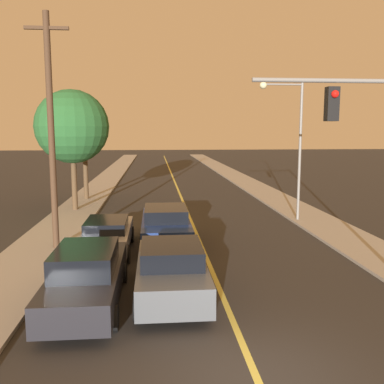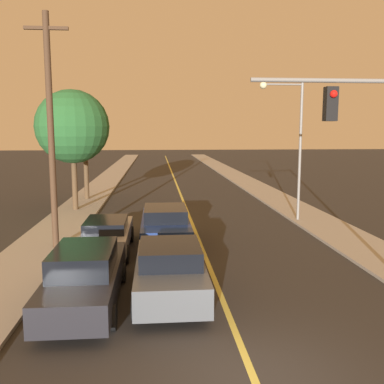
{
  "view_description": "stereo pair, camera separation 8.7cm",
  "coord_description": "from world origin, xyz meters",
  "px_view_note": "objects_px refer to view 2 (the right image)",
  "views": [
    {
      "loc": [
        -1.87,
        -7.18,
        4.61
      ],
      "look_at": [
        0.0,
        13.89,
        1.6
      ],
      "focal_mm": 40.0,
      "sensor_mm": 36.0,
      "label": 1
    },
    {
      "loc": [
        -1.79,
        -7.18,
        4.61
      ],
      "look_at": [
        0.0,
        13.89,
        1.6
      ],
      "focal_mm": 40.0,
      "sensor_mm": 36.0,
      "label": 2
    }
  ],
  "objects_px": {
    "car_near_lane_second": "(165,225)",
    "utility_pole_left": "(51,129)",
    "tree_left_near": "(72,127)",
    "streetlamp_right": "(290,131)",
    "car_outer_lane_front": "(86,276)",
    "car_near_lane_front": "(170,270)",
    "traffic_signal_mast": "(383,145)",
    "tree_left_far": "(85,139)",
    "car_outer_lane_second": "(107,234)"
  },
  "relations": [
    {
      "from": "car_near_lane_second",
      "to": "utility_pole_left",
      "type": "height_order",
      "value": "utility_pole_left"
    },
    {
      "from": "tree_left_near",
      "to": "car_near_lane_second",
      "type": "bearing_deg",
      "value": -57.3
    },
    {
      "from": "streetlamp_right",
      "to": "utility_pole_left",
      "type": "xyz_separation_m",
      "value": [
        -10.64,
        -4.42,
        0.08
      ]
    },
    {
      "from": "car_outer_lane_front",
      "to": "streetlamp_right",
      "type": "distance_m",
      "value": 13.69
    },
    {
      "from": "car_near_lane_front",
      "to": "utility_pole_left",
      "type": "relative_size",
      "value": 0.53
    },
    {
      "from": "car_near_lane_second",
      "to": "streetlamp_right",
      "type": "height_order",
      "value": "streetlamp_right"
    },
    {
      "from": "car_near_lane_front",
      "to": "car_outer_lane_front",
      "type": "relative_size",
      "value": 0.89
    },
    {
      "from": "car_near_lane_front",
      "to": "utility_pole_left",
      "type": "height_order",
      "value": "utility_pole_left"
    },
    {
      "from": "car_near_lane_front",
      "to": "streetlamp_right",
      "type": "relative_size",
      "value": 0.67
    },
    {
      "from": "car_near_lane_front",
      "to": "tree_left_near",
      "type": "height_order",
      "value": "tree_left_near"
    },
    {
      "from": "car_outer_lane_front",
      "to": "traffic_signal_mast",
      "type": "bearing_deg",
      "value": 0.67
    },
    {
      "from": "utility_pole_left",
      "to": "tree_left_far",
      "type": "distance_m",
      "value": 12.31
    },
    {
      "from": "streetlamp_right",
      "to": "car_outer_lane_front",
      "type": "bearing_deg",
      "value": -130.92
    },
    {
      "from": "car_outer_lane_front",
      "to": "tree_left_near",
      "type": "distance_m",
      "value": 14.64
    },
    {
      "from": "car_near_lane_second",
      "to": "car_outer_lane_front",
      "type": "relative_size",
      "value": 0.98
    },
    {
      "from": "car_near_lane_second",
      "to": "tree_left_near",
      "type": "height_order",
      "value": "tree_left_near"
    },
    {
      "from": "car_near_lane_front",
      "to": "car_near_lane_second",
      "type": "height_order",
      "value": "car_near_lane_second"
    },
    {
      "from": "car_near_lane_front",
      "to": "utility_pole_left",
      "type": "bearing_deg",
      "value": 129.74
    },
    {
      "from": "car_outer_lane_front",
      "to": "streetlamp_right",
      "type": "xyz_separation_m",
      "value": [
        8.61,
        9.93,
        3.81
      ]
    },
    {
      "from": "car_outer_lane_second",
      "to": "tree_left_near",
      "type": "height_order",
      "value": "tree_left_near"
    },
    {
      "from": "tree_left_far",
      "to": "car_near_lane_second",
      "type": "bearing_deg",
      "value": -67.1
    },
    {
      "from": "car_near_lane_second",
      "to": "car_outer_lane_second",
      "type": "bearing_deg",
      "value": -157.21
    },
    {
      "from": "car_near_lane_second",
      "to": "tree_left_far",
      "type": "relative_size",
      "value": 0.95
    },
    {
      "from": "utility_pole_left",
      "to": "car_near_lane_front",
      "type": "bearing_deg",
      "value": -50.26
    },
    {
      "from": "car_near_lane_second",
      "to": "car_outer_lane_front",
      "type": "distance_m",
      "value": 6.37
    },
    {
      "from": "tree_left_near",
      "to": "tree_left_far",
      "type": "relative_size",
      "value": 1.28
    },
    {
      "from": "tree_left_far",
      "to": "car_outer_lane_second",
      "type": "bearing_deg",
      "value": -77.87
    },
    {
      "from": "streetlamp_right",
      "to": "tree_left_near",
      "type": "distance_m",
      "value": 12.03
    },
    {
      "from": "car_near_lane_front",
      "to": "car_outer_lane_second",
      "type": "relative_size",
      "value": 0.96
    },
    {
      "from": "car_near_lane_front",
      "to": "tree_left_near",
      "type": "xyz_separation_m",
      "value": [
        -5.03,
        13.43,
        4.07
      ]
    },
    {
      "from": "traffic_signal_mast",
      "to": "tree_left_near",
      "type": "distance_m",
      "value": 17.48
    },
    {
      "from": "car_outer_lane_second",
      "to": "tree_left_far",
      "type": "xyz_separation_m",
      "value": [
        -2.75,
        12.78,
        3.42
      ]
    },
    {
      "from": "utility_pole_left",
      "to": "tree_left_near",
      "type": "distance_m",
      "value": 8.32
    },
    {
      "from": "car_near_lane_second",
      "to": "tree_left_far",
      "type": "height_order",
      "value": "tree_left_far"
    },
    {
      "from": "utility_pole_left",
      "to": "car_near_lane_second",
      "type": "bearing_deg",
      "value": 5.91
    },
    {
      "from": "streetlamp_right",
      "to": "utility_pole_left",
      "type": "distance_m",
      "value": 11.52
    },
    {
      "from": "traffic_signal_mast",
      "to": "tree_left_near",
      "type": "xyz_separation_m",
      "value": [
        -10.85,
        13.7,
        0.61
      ]
    },
    {
      "from": "car_near_lane_front",
      "to": "car_outer_lane_front",
      "type": "height_order",
      "value": "car_outer_lane_front"
    },
    {
      "from": "car_near_lane_second",
      "to": "tree_left_far",
      "type": "distance_m",
      "value": 13.26
    },
    {
      "from": "utility_pole_left",
      "to": "tree_left_far",
      "type": "bearing_deg",
      "value": 93.33
    },
    {
      "from": "car_near_lane_front",
      "to": "car_near_lane_second",
      "type": "distance_m",
      "value": 5.6
    },
    {
      "from": "streetlamp_right",
      "to": "tree_left_far",
      "type": "xyz_separation_m",
      "value": [
        -11.36,
        7.86,
        -0.49
      ]
    },
    {
      "from": "utility_pole_left",
      "to": "car_outer_lane_front",
      "type": "bearing_deg",
      "value": -69.75
    },
    {
      "from": "tree_left_far",
      "to": "tree_left_near",
      "type": "bearing_deg",
      "value": -90.48
    },
    {
      "from": "car_near_lane_front",
      "to": "tree_left_far",
      "type": "bearing_deg",
      "value": 106.0
    },
    {
      "from": "tree_left_far",
      "to": "streetlamp_right",
      "type": "bearing_deg",
      "value": -34.67
    },
    {
      "from": "car_near_lane_front",
      "to": "tree_left_near",
      "type": "relative_size",
      "value": 0.68
    },
    {
      "from": "traffic_signal_mast",
      "to": "tree_left_far",
      "type": "relative_size",
      "value": 1.14
    },
    {
      "from": "car_near_lane_front",
      "to": "utility_pole_left",
      "type": "xyz_separation_m",
      "value": [
        -4.28,
        5.15,
        3.9
      ]
    },
    {
      "from": "car_outer_lane_front",
      "to": "car_near_lane_second",
      "type": "bearing_deg",
      "value": 69.29
    }
  ]
}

